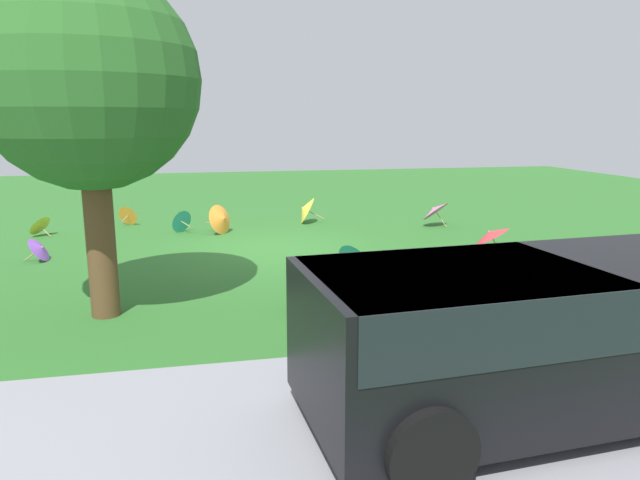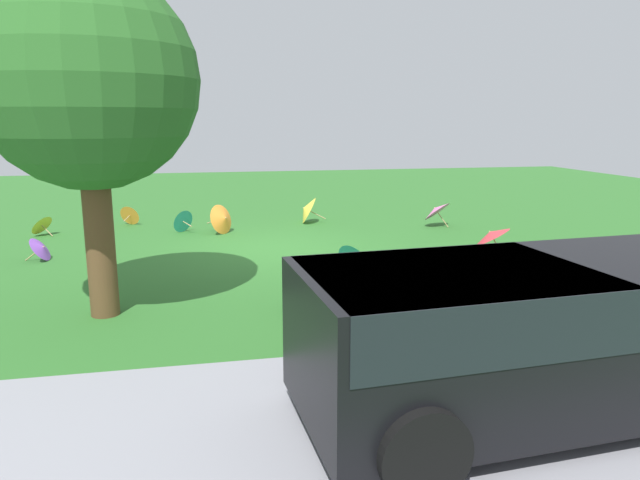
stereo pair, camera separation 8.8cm
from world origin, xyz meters
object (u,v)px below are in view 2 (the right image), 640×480
object	(u,v)px
parasol_orange_0	(223,219)
van_dark	(519,327)
shade_tree	(87,82)
parasol_teal_1	(358,260)
parasol_teal_0	(182,221)
park_bench	(346,280)
parasol_yellow_1	(306,209)
parasol_yellow_2	(41,224)
parasol_orange_1	(131,215)
parasol_purple_0	(42,248)
parasol_red_1	(521,254)
parasol_pink_0	(436,210)
parasol_red_0	(491,235)

from	to	relation	value
parasol_orange_0	van_dark	bearing A→B (deg)	103.69
shade_tree	parasol_teal_1	bearing A→B (deg)	-166.03
parasol_teal_0	park_bench	bearing A→B (deg)	110.96
parasol_teal_0	parasol_yellow_1	world-z (taller)	parasol_yellow_1
parasol_teal_0	parasol_yellow_2	size ratio (longest dim) A/B	0.86
parasol_orange_0	parasol_orange_1	bearing A→B (deg)	-36.84
van_dark	parasol_purple_0	distance (m)	10.03
shade_tree	parasol_red_1	world-z (taller)	shade_tree
parasol_orange_0	parasol_yellow_2	size ratio (longest dim) A/B	1.14
parasol_pink_0	parasol_orange_1	world-z (taller)	parasol_pink_0
van_dark	parasol_yellow_2	size ratio (longest dim) A/B	6.47
parasol_purple_0	parasol_pink_0	bearing A→B (deg)	-167.73
parasol_teal_1	parasol_pink_0	bearing A→B (deg)	-126.03
park_bench	parasol_red_0	bearing A→B (deg)	-144.71
van_dark	parasol_red_1	xyz separation A→B (m)	(-2.52, -4.22, -0.36)
van_dark	shade_tree	distance (m)	6.46
shade_tree	parasol_yellow_1	bearing A→B (deg)	-121.48
van_dark	parasol_orange_1	bearing A→B (deg)	-67.50
parasol_purple_0	parasol_yellow_1	xyz separation A→B (m)	(-6.17, -3.30, 0.13)
parasol_teal_0	parasol_teal_1	size ratio (longest dim) A/B	0.69
parasol_teal_1	parasol_orange_0	bearing A→B (deg)	-66.08
van_dark	parasol_teal_1	bearing A→B (deg)	-87.34
parasol_teal_0	parasol_yellow_2	bearing A→B (deg)	-4.18
shade_tree	parasol_yellow_1	distance (m)	8.89
parasol_orange_0	parasol_purple_0	bearing A→B (deg)	29.66
parasol_orange_1	parasol_orange_0	bearing A→B (deg)	143.16
parasol_pink_0	parasol_yellow_1	distance (m)	3.59
shade_tree	parasol_red_0	world-z (taller)	shade_tree
parasol_yellow_1	park_bench	bearing A→B (deg)	84.26
parasol_teal_0	parasol_purple_0	distance (m)	3.80
parasol_orange_1	parasol_yellow_2	xyz separation A→B (m)	(2.05, 1.16, 0.01)
parasol_yellow_1	parasol_yellow_2	xyz separation A→B (m)	(6.89, 0.44, -0.10)
shade_tree	parasol_purple_0	xyz separation A→B (m)	(1.80, -3.84, -3.12)
van_dark	parasol_orange_0	xyz separation A→B (m)	(2.43, -9.99, -0.52)
van_dark	parasol_yellow_1	size ratio (longest dim) A/B	5.41
parasol_orange_0	parasol_orange_1	distance (m)	3.09
parasol_yellow_1	parasol_purple_0	bearing A→B (deg)	28.13
parasol_teal_1	parasol_yellow_1	world-z (taller)	parasol_yellow_1
parasol_pink_0	parasol_yellow_2	bearing A→B (deg)	-4.39
parasol_orange_0	parasol_yellow_1	size ratio (longest dim) A/B	0.95
parasol_orange_0	parasol_orange_1	size ratio (longest dim) A/B	1.28
parasol_pink_0	parasol_orange_1	size ratio (longest dim) A/B	1.64
van_dark	parasol_orange_0	bearing A→B (deg)	-76.31
park_bench	parasol_teal_1	xyz separation A→B (m)	(-0.60, -1.50, -0.09)
parasol_teal_0	parasol_purple_0	bearing A→B (deg)	43.34
van_dark	parasol_yellow_2	xyz separation A→B (m)	(6.96, -10.69, -0.62)
shade_tree	park_bench	bearing A→B (deg)	172.87
parasol_pink_0	parasol_red_1	bearing A→B (deg)	82.10
parasol_orange_0	parasol_yellow_1	bearing A→B (deg)	-154.42
parasol_purple_0	parasol_yellow_2	bearing A→B (deg)	-75.95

